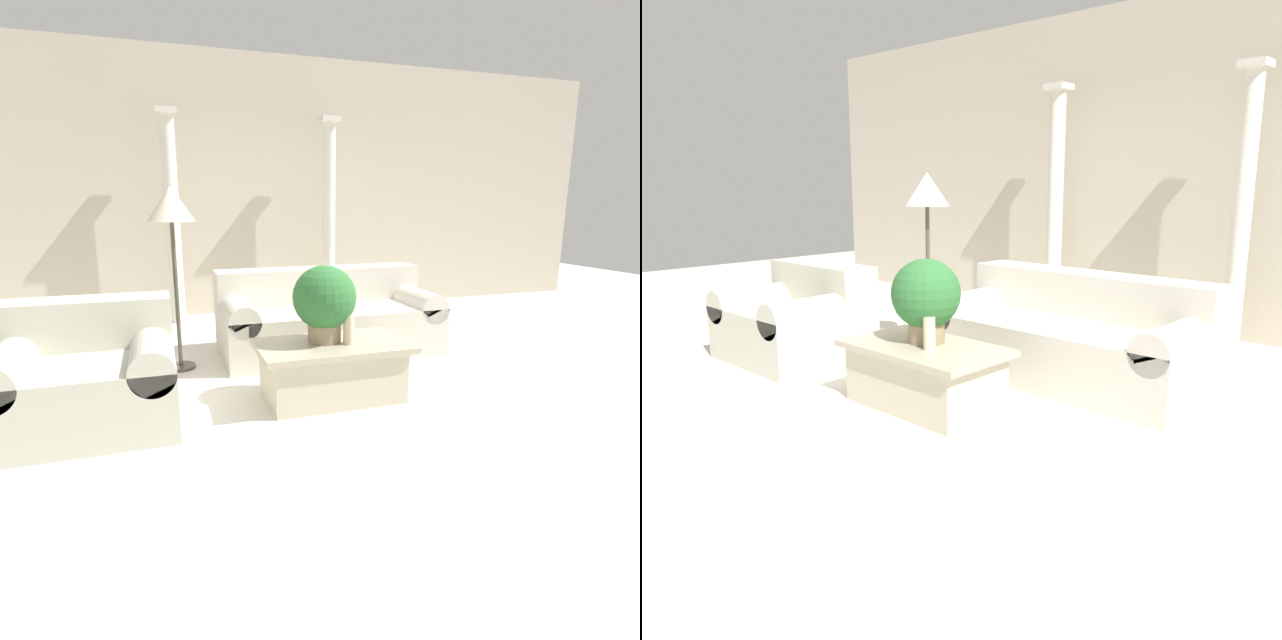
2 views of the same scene
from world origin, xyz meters
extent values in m
plane|color=silver|center=(0.00, 0.00, 0.00)|extent=(16.00, 16.00, 0.00)
cube|color=beige|center=(0.00, 2.83, 1.60)|extent=(10.00, 0.06, 3.20)
cube|color=beige|center=(0.28, 0.72, 0.22)|extent=(2.06, 0.97, 0.45)
cube|color=beige|center=(0.28, 1.03, 0.62)|extent=(2.06, 0.34, 0.33)
cylinder|color=beige|center=(-0.61, 0.72, 0.45)|extent=(0.28, 0.97, 0.28)
cylinder|color=beige|center=(1.17, 0.72, 0.45)|extent=(0.28, 0.97, 0.28)
cube|color=beige|center=(-1.75, -0.36, 0.22)|extent=(1.11, 0.97, 0.45)
cube|color=beige|center=(-1.75, -0.05, 0.62)|extent=(1.11, 0.34, 0.33)
cylinder|color=beige|center=(-2.16, -0.36, 0.45)|extent=(0.28, 0.97, 0.28)
cylinder|color=beige|center=(-1.34, -0.36, 0.45)|extent=(0.28, 0.97, 0.28)
cube|color=beige|center=(-0.09, -0.41, 0.19)|extent=(0.97, 0.57, 0.38)
cube|color=#B3A98F|center=(-0.09, -0.41, 0.40)|extent=(1.10, 0.65, 0.04)
cylinder|color=#937F60|center=(-0.13, -0.35, 0.49)|extent=(0.25, 0.25, 0.13)
sphere|color=#2D6B33|center=(-0.13, -0.35, 0.75)|extent=(0.47, 0.47, 0.47)
cylinder|color=beige|center=(0.02, -0.47, 0.53)|extent=(0.08, 0.08, 0.22)
cylinder|color=#4C473D|center=(-1.12, 0.63, 0.01)|extent=(0.24, 0.24, 0.03)
cylinder|color=#4C473D|center=(-1.12, 0.63, 0.65)|extent=(0.04, 0.04, 1.24)
cone|color=beige|center=(-1.12, 0.63, 1.41)|extent=(0.38, 0.38, 0.28)
cylinder|color=silver|center=(-1.05, 2.46, 1.19)|extent=(0.17, 0.17, 2.39)
cube|color=silver|center=(-1.05, 2.46, 2.42)|extent=(0.23, 0.23, 0.06)
cylinder|color=silver|center=(0.87, 2.46, 1.19)|extent=(0.17, 0.17, 2.39)
cube|color=silver|center=(0.87, 2.46, 2.42)|extent=(0.23, 0.23, 0.06)
camera|label=1|loc=(-1.26, -3.71, 1.42)|focal=28.00mm
camera|label=2|loc=(2.79, -3.16, 1.48)|focal=35.00mm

